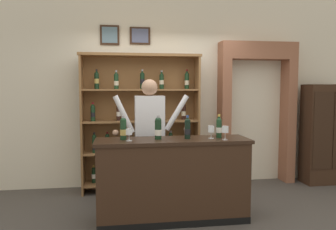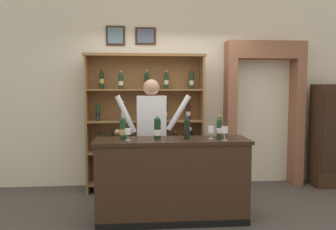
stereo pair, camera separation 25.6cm
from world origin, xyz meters
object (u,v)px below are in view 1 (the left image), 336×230
(tasting_bottle_brunello, at_px, (219,127))
(wine_glass_center, at_px, (129,133))
(tasting_bottle_chianti, at_px, (123,128))
(side_cabinet, at_px, (326,134))
(tasting_counter, at_px, (173,180))
(tasting_bottle_super_tuscan, at_px, (187,128))
(shopkeeper, at_px, (150,129))
(wine_glass_spare, at_px, (225,130))
(wine_shelf, at_px, (141,120))
(wine_glass_left, at_px, (211,130))
(tasting_bottle_rosso, at_px, (158,128))

(tasting_bottle_brunello, xyz_separation_m, wine_glass_center, (-1.10, -0.09, -0.03))
(tasting_bottle_chianti, distance_m, tasting_bottle_brunello, 1.16)
(side_cabinet, xyz_separation_m, tasting_bottle_brunello, (-2.21, -1.14, 0.29))
(tasting_counter, xyz_separation_m, tasting_bottle_super_tuscan, (0.18, -0.01, 0.62))
(side_cabinet, height_order, tasting_bottle_brunello, side_cabinet)
(shopkeeper, bearing_deg, wine_glass_spare, -38.88)
(side_cabinet, relative_size, tasting_bottle_super_tuscan, 5.88)
(wine_shelf, xyz_separation_m, tasting_counter, (0.30, -1.24, -0.61))
(shopkeeper, xyz_separation_m, tasting_bottle_chianti, (-0.36, -0.47, 0.07))
(tasting_bottle_super_tuscan, bearing_deg, tasting_bottle_brunello, 5.24)
(wine_shelf, height_order, tasting_bottle_brunello, wine_shelf)
(side_cabinet, bearing_deg, wine_shelf, 178.57)
(tasting_bottle_chianti, bearing_deg, wine_shelf, 76.75)
(wine_glass_spare, bearing_deg, tasting_counter, 166.07)
(wine_shelf, relative_size, wine_glass_center, 15.00)
(tasting_bottle_brunello, height_order, wine_glass_center, tasting_bottle_brunello)
(tasting_bottle_brunello, xyz_separation_m, wine_glass_spare, (0.02, -0.18, -0.02))
(wine_shelf, height_order, tasting_counter, wine_shelf)
(wine_shelf, distance_m, tasting_counter, 1.42)
(shopkeeper, height_order, wine_glass_left, shopkeeper)
(wine_shelf, relative_size, tasting_bottle_rosso, 7.46)
(wine_glass_left, bearing_deg, side_cabinet, 27.17)
(wine_shelf, bearing_deg, wine_glass_center, -99.52)
(tasting_bottle_rosso, bearing_deg, wine_glass_left, -3.52)
(wine_shelf, relative_size, tasting_bottle_super_tuscan, 7.49)
(wine_glass_left, bearing_deg, tasting_bottle_brunello, 26.31)
(tasting_bottle_rosso, bearing_deg, tasting_bottle_super_tuscan, -3.12)
(wine_glass_spare, bearing_deg, wine_glass_center, 175.58)
(tasting_counter, xyz_separation_m, tasting_bottle_brunello, (0.58, 0.03, 0.63))
(wine_shelf, relative_size, tasting_bottle_chianti, 7.42)
(wine_shelf, bearing_deg, tasting_bottle_rosso, -84.16)
(side_cabinet, height_order, tasting_bottle_chianti, side_cabinet)
(side_cabinet, height_order, wine_glass_left, side_cabinet)
(side_cabinet, xyz_separation_m, tasting_bottle_chianti, (-3.37, -1.12, 0.29))
(wine_glass_center, bearing_deg, tasting_bottle_chianti, 121.19)
(tasting_bottle_brunello, relative_size, wine_glass_left, 1.86)
(wine_glass_center, distance_m, wine_glass_spare, 1.12)
(tasting_bottle_rosso, bearing_deg, side_cabinet, 21.29)
(wine_glass_spare, distance_m, wine_glass_left, 0.18)
(tasting_bottle_super_tuscan, relative_size, wine_glass_center, 2.00)
(wine_shelf, distance_m, wine_glass_spare, 1.66)
(wine_shelf, bearing_deg, tasting_counter, -76.47)
(wine_glass_center, bearing_deg, wine_shelf, 80.48)
(wine_glass_center, relative_size, wine_glass_spare, 0.86)
(shopkeeper, bearing_deg, wine_glass_left, -38.18)
(tasting_bottle_rosso, xyz_separation_m, wine_glass_spare, (0.77, -0.16, -0.02))
(tasting_bottle_super_tuscan, height_order, wine_glass_spare, tasting_bottle_super_tuscan)
(tasting_counter, bearing_deg, shopkeeper, 113.66)
(shopkeeper, distance_m, wine_glass_spare, 1.06)
(side_cabinet, relative_size, tasting_bottle_chianti, 5.83)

